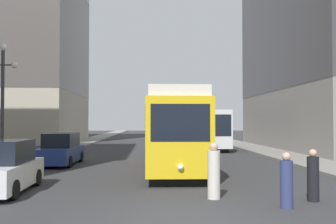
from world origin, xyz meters
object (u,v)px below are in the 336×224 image
at_px(streetcar, 172,129).
at_px(parked_car_left_mid, 2,168).
at_px(transit_bus, 204,128).
at_px(pedestrian_crossing_far, 313,177).
at_px(lamp_post_left_near, 3,88).
at_px(pedestrian_crossing_near, 286,182).
at_px(pedestrian_on_sidewalk, 214,173).
at_px(parked_car_left_near, 61,150).

xyz_separation_m(streetcar, parked_car_left_mid, (-6.36, -7.14, -1.26)).
distance_m(transit_bus, parked_car_left_mid, 24.40).
bearing_deg(streetcar, pedestrian_crossing_far, -66.35).
bearing_deg(pedestrian_crossing_far, lamp_post_left_near, 91.84).
bearing_deg(transit_bus, pedestrian_crossing_far, -90.79).
distance_m(streetcar, parked_car_left_mid, 9.64).
height_order(pedestrian_crossing_near, pedestrian_crossing_far, pedestrian_crossing_far).
distance_m(pedestrian_crossing_far, pedestrian_on_sidewalk, 3.07).
xyz_separation_m(parked_car_left_mid, pedestrian_crossing_near, (9.07, -2.89, -0.10)).
relative_size(pedestrian_crossing_far, pedestrian_on_sidewalk, 0.90).
bearing_deg(streetcar, parked_car_left_near, 166.97).
bearing_deg(pedestrian_crossing_far, pedestrian_on_sidewalk, 111.37).
bearing_deg(parked_car_left_near, transit_bus, 53.65).
relative_size(parked_car_left_near, pedestrian_crossing_near, 3.08).
bearing_deg(pedestrian_crossing_near, transit_bus, -66.24).
bearing_deg(pedestrian_crossing_far, parked_car_left_near, 75.15).
bearing_deg(pedestrian_crossing_near, pedestrian_on_sidewalk, -11.70).
relative_size(transit_bus, parked_car_left_mid, 2.91).
height_order(parked_car_left_mid, pedestrian_on_sidewalk, parked_car_left_mid).
xyz_separation_m(transit_bus, parked_car_left_near, (-10.28, -13.44, -1.10)).
distance_m(streetcar, parked_car_left_near, 6.65).
height_order(parked_car_left_near, pedestrian_on_sidewalk, parked_car_left_near).
distance_m(pedestrian_on_sidewalk, lamp_post_left_near, 11.57).
bearing_deg(parked_car_left_near, parked_car_left_mid, -88.95).
relative_size(streetcar, parked_car_left_mid, 3.13).
relative_size(streetcar, transit_bus, 1.08).
relative_size(streetcar, lamp_post_left_near, 2.24).
height_order(parked_car_left_mid, lamp_post_left_near, lamp_post_left_near).
distance_m(parked_car_left_mid, lamp_post_left_near, 6.16).
bearing_deg(pedestrian_on_sidewalk, parked_car_left_near, 37.08).
relative_size(streetcar, pedestrian_crossing_near, 8.53).
bearing_deg(parked_car_left_mid, lamp_post_left_near, 109.79).
xyz_separation_m(transit_bus, pedestrian_crossing_far, (-0.03, -24.07, -1.20)).
height_order(transit_bus, parked_car_left_mid, transit_bus).
bearing_deg(lamp_post_left_near, pedestrian_crossing_near, -35.28).
height_order(transit_bus, parked_car_left_near, transit_bus).
bearing_deg(parked_car_left_near, streetcar, -12.46).
height_order(parked_car_left_near, pedestrian_crossing_near, parked_car_left_near).
xyz_separation_m(parked_car_left_near, pedestrian_on_sidewalk, (7.23, -10.11, -0.00)).
height_order(streetcar, pedestrian_crossing_near, streetcar).
bearing_deg(transit_bus, parked_car_left_mid, -115.66).
bearing_deg(pedestrian_crossing_far, streetcar, 54.36).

